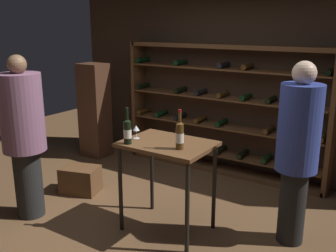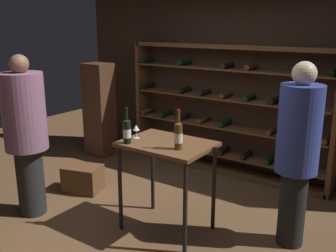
# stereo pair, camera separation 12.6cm
# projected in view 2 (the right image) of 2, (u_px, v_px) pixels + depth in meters

# --- Properties ---
(ground_plane) EXTENTS (10.34, 10.34, 0.00)m
(ground_plane) POSITION_uv_depth(u_px,v_px,m) (150.00, 227.00, 4.25)
(ground_plane) COLOR brown
(back_wall) EXTENTS (5.60, 0.10, 2.70)m
(back_wall) POSITION_uv_depth(u_px,v_px,m) (238.00, 82.00, 5.62)
(back_wall) COLOR #3D2B1E
(back_wall) RESTS_ON ground
(wine_rack) EXTENTS (3.13, 0.32, 1.90)m
(wine_rack) POSITION_uv_depth(u_px,v_px,m) (225.00, 111.00, 5.61)
(wine_rack) COLOR brown
(wine_rack) RESTS_ON ground
(tasting_table) EXTENTS (0.92, 0.68, 0.99)m
(tasting_table) POSITION_uv_depth(u_px,v_px,m) (167.00, 155.00, 3.99)
(tasting_table) COLOR brown
(tasting_table) RESTS_ON ground
(person_bystander_dark_jacket) EXTENTS (0.41, 0.41, 1.86)m
(person_bystander_dark_jacket) POSITION_uv_depth(u_px,v_px,m) (297.00, 148.00, 3.68)
(person_bystander_dark_jacket) COLOR black
(person_bystander_dark_jacket) RESTS_ON ground
(person_bystander_red_print) EXTENTS (0.48, 0.48, 1.87)m
(person_bystander_red_print) POSITION_uv_depth(u_px,v_px,m) (26.00, 130.00, 4.31)
(person_bystander_red_print) COLOR black
(person_bystander_red_print) RESTS_ON ground
(wine_crate) EXTENTS (0.56, 0.46, 0.35)m
(wine_crate) POSITION_uv_depth(u_px,v_px,m) (83.00, 178.00, 5.12)
(wine_crate) COLOR brown
(wine_crate) RESTS_ON ground
(display_cabinet) EXTENTS (0.44, 0.36, 1.56)m
(display_cabinet) POSITION_uv_depth(u_px,v_px,m) (99.00, 110.00, 6.41)
(display_cabinet) COLOR #4C2D1E
(display_cabinet) RESTS_ON ground
(wine_bottle_amber_reserve) EXTENTS (0.08, 0.08, 0.40)m
(wine_bottle_amber_reserve) POSITION_uv_depth(u_px,v_px,m) (178.00, 135.00, 3.71)
(wine_bottle_amber_reserve) COLOR #4C3314
(wine_bottle_amber_reserve) RESTS_ON tasting_table
(wine_bottle_black_capsule) EXTENTS (0.08, 0.08, 0.38)m
(wine_bottle_black_capsule) POSITION_uv_depth(u_px,v_px,m) (127.00, 131.00, 3.90)
(wine_bottle_black_capsule) COLOR black
(wine_bottle_black_capsule) RESTS_ON tasting_table
(wine_glass_stemmed_right) EXTENTS (0.07, 0.07, 0.15)m
(wine_glass_stemmed_right) POSITION_uv_depth(u_px,v_px,m) (136.00, 128.00, 4.07)
(wine_glass_stemmed_right) COLOR silver
(wine_glass_stemmed_right) RESTS_ON tasting_table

